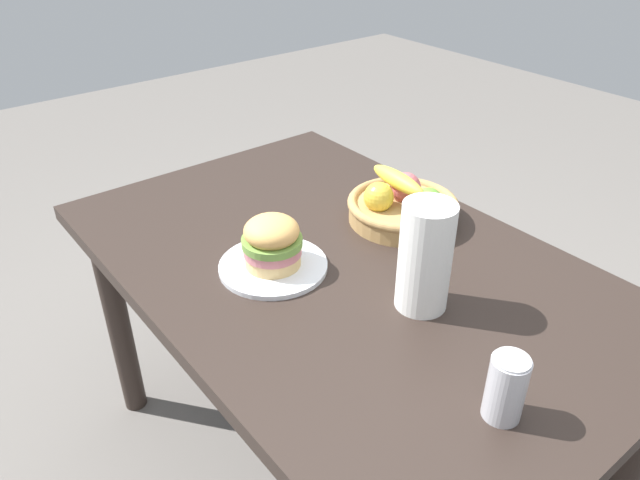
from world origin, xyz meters
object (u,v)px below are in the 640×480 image
Objects in this scene: sandwich at (272,242)px; soda_can at (506,388)px; plate at (273,266)px; fruit_basket at (402,205)px; paper_towel_roll at (425,257)px.

soda_can is (0.60, 0.05, -0.01)m from sandwich.
sandwich is 1.11× the size of soda_can.
sandwich reaches higher than plate.
soda_can is at bearing 4.94° from sandwich.
plate is 2.01× the size of soda_can.
fruit_basket is (-0.58, 0.34, -0.02)m from soda_can.
fruit_basket is at bearing 141.37° from paper_towel_roll.
fruit_basket is at bearing 149.49° from soda_can.
sandwich is at bearing -93.68° from fruit_basket.
paper_towel_roll is (0.28, -0.22, 0.07)m from fruit_basket.
soda_can is at bearing -30.51° from fruit_basket.
fruit_basket is (0.03, 0.39, 0.04)m from plate.
paper_towel_roll is (0.31, 0.17, 0.05)m from sandwich.
fruit_basket is at bearing 86.32° from sandwich.
sandwich is at bearing 0.00° from plate.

